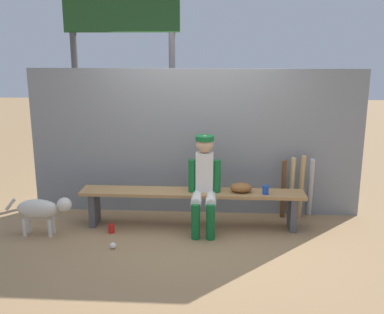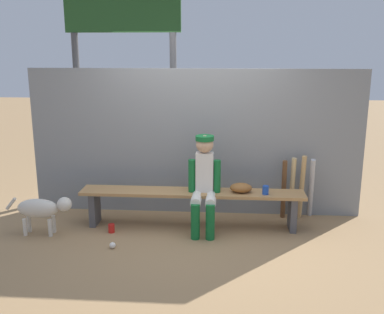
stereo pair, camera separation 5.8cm
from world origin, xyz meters
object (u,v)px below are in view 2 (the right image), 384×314
object	(u,v)px
baseball	(113,245)
baseball_glove	(241,188)
dugout_bench	(192,199)
bat_aluminum_silver	(311,188)
cup_on_ground	(111,228)
bat_wood_tan	(302,187)
scoreboard	(127,35)
player_seated	(204,180)
cup_on_bench	(266,190)
dog	(42,209)
bat_wood_dark	(284,190)
bat_wood_natural	(292,188)

from	to	relation	value
baseball	baseball_glove	bearing A→B (deg)	25.63
dugout_bench	bat_aluminum_silver	distance (m)	1.64
cup_on_ground	bat_wood_tan	bearing A→B (deg)	14.96
bat_wood_tan	scoreboard	bearing A→B (deg)	161.51
player_seated	baseball_glove	distance (m)	0.49
cup_on_bench	baseball_glove	bearing A→B (deg)	168.69
player_seated	dog	distance (m)	2.03
dugout_bench	player_seated	bearing A→B (deg)	-35.54
dugout_bench	bat_wood_tan	xyz separation A→B (m)	(1.45, 0.39, 0.06)
bat_wood_dark	scoreboard	size ratio (longest dim) A/B	0.23
bat_wood_tan	cup_on_ground	distance (m)	2.57
baseball	cup_on_ground	xyz separation A→B (m)	(-0.13, 0.45, 0.02)
cup_on_bench	scoreboard	bearing A→B (deg)	146.87
player_seated	dugout_bench	bearing A→B (deg)	144.46
bat_aluminum_silver	cup_on_bench	xyz separation A→B (m)	(-0.66, -0.48, 0.11)
dog	player_seated	bearing A→B (deg)	7.54
dugout_bench	bat_wood_tan	world-z (taller)	bat_wood_tan
baseball	bat_wood_tan	bearing A→B (deg)	25.47
bat_wood_dark	dog	distance (m)	3.13
player_seated	bat_wood_dark	xyz separation A→B (m)	(1.05, 0.49, -0.25)
dugout_bench	baseball	bearing A→B (deg)	-140.58
scoreboard	dog	xyz separation A→B (m)	(-0.79, -1.60, -2.11)
bat_wood_tan	player_seated	bearing A→B (deg)	-158.78
bat_aluminum_silver	scoreboard	size ratio (longest dim) A/B	0.24
dugout_bench	cup_on_ground	bearing A→B (deg)	-165.10
baseball	cup_on_ground	distance (m)	0.47
dugout_bench	bat_wood_dark	bearing A→B (deg)	17.11
bat_wood_dark	bat_wood_tan	bearing A→B (deg)	3.82
baseball	scoreboard	size ratio (longest dim) A/B	0.02
player_seated	cup_on_bench	xyz separation A→B (m)	(0.77, 0.05, -0.12)
dog	cup_on_bench	bearing A→B (deg)	6.53
player_seated	bat_wood_dark	bearing A→B (deg)	24.77
bat_aluminum_silver	scoreboard	xyz separation A→B (m)	(-2.63, 0.80, 2.02)
bat_aluminum_silver	dog	bearing A→B (deg)	-166.83
bat_wood_tan	cup_on_ground	world-z (taller)	bat_wood_tan
baseball	bat_aluminum_silver	bearing A→B (deg)	24.89
dugout_bench	bat_wood_natural	distance (m)	1.39
bat_wood_natural	scoreboard	xyz separation A→B (m)	(-2.37, 0.81, 2.02)
baseball_glove	bat_aluminum_silver	bearing A→B (deg)	23.71
cup_on_ground	scoreboard	world-z (taller)	scoreboard
bat_wood_tan	scoreboard	world-z (taller)	scoreboard
bat_wood_dark	bat_wood_natural	distance (m)	0.12
dog	bat_wood_natural	bearing A→B (deg)	14.08
baseball_glove	cup_on_bench	xyz separation A→B (m)	(0.30, -0.06, -0.01)
cup_on_ground	cup_on_bench	size ratio (longest dim) A/B	1.00
baseball_glove	dog	world-z (taller)	baseball_glove
dugout_bench	scoreboard	size ratio (longest dim) A/B	0.81
bat_wood_natural	bat_wood_tan	xyz separation A→B (m)	(0.12, -0.03, 0.02)
scoreboard	dog	size ratio (longest dim) A/B	4.20
dugout_bench	dog	xyz separation A→B (m)	(-1.83, -0.38, -0.05)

